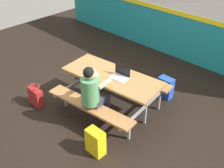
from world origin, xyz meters
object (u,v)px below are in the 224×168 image
picnic_table_main (112,83)px  backpack_dark (166,88)px  laptop_silver (120,75)px  tote_bag_bright (36,96)px  student_nearer (93,91)px  satchel_spare (96,142)px

picnic_table_main → backpack_dark: size_ratio=4.35×
laptop_silver → tote_bag_bright: 1.75m
picnic_table_main → student_nearer: 0.57m
picnic_table_main → tote_bag_bright: (-1.15, -0.95, -0.38)m
picnic_table_main → backpack_dark: bearing=62.8°
student_nearer → satchel_spare: bearing=-41.1°
laptop_silver → satchel_spare: bearing=-66.6°
picnic_table_main → backpack_dark: picnic_table_main is taller
backpack_dark → satchel_spare: bearing=-87.6°
laptop_silver → backpack_dark: bearing=68.9°
student_nearer → satchel_spare: (0.51, -0.45, -0.49)m
picnic_table_main → backpack_dark: (0.52, 1.02, -0.36)m
student_nearer → picnic_table_main: bearing=99.8°
backpack_dark → satchel_spare: 2.02m
laptop_silver → tote_bag_bright: size_ratio=0.80×
student_nearer → tote_bag_bright: (-1.24, -0.40, -0.51)m
laptop_silver → tote_bag_bright: bearing=-142.2°
tote_bag_bright → satchel_spare: satchel_spare is taller
tote_bag_bright → satchel_spare: bearing=-1.5°
student_nearer → tote_bag_bright: student_nearer is taller
picnic_table_main → satchel_spare: bearing=-58.7°
student_nearer → laptop_silver: 0.61m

